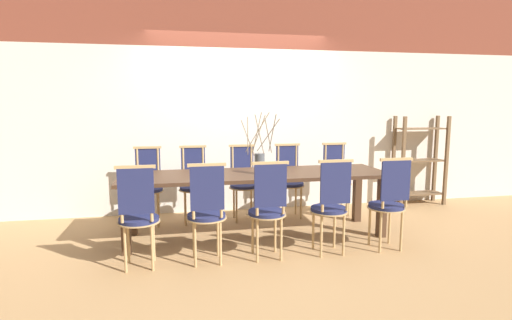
{
  "coord_description": "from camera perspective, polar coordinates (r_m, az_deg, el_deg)",
  "views": [
    {
      "loc": [
        -0.88,
        -4.42,
        1.52
      ],
      "look_at": [
        0.0,
        0.0,
        0.89
      ],
      "focal_mm": 28.0,
      "sensor_mm": 36.0,
      "label": 1
    }
  ],
  "objects": [
    {
      "name": "chair_near_leftend",
      "position": [
        3.84,
        -16.49,
        -7.3
      ],
      "size": [
        0.39,
        0.39,
        0.99
      ],
      "color": "#1E234C",
      "rests_on": "ground_plane"
    },
    {
      "name": "book_stack",
      "position": [
        4.52,
        -7.41,
        -1.84
      ],
      "size": [
        0.23,
        0.2,
        0.03
      ],
      "color": "beige",
      "rests_on": "dining_table"
    },
    {
      "name": "chair_far_right",
      "position": [
        5.44,
        4.75,
        -2.57
      ],
      "size": [
        0.39,
        0.39,
        0.99
      ],
      "rotation": [
        0.0,
        0.0,
        3.14
      ],
      "color": "#1E234C",
      "rests_on": "ground_plane"
    },
    {
      "name": "chair_near_rightend",
      "position": [
        4.39,
        18.47,
        -5.49
      ],
      "size": [
        0.39,
        0.39,
        0.99
      ],
      "color": "#1E234C",
      "rests_on": "ground_plane"
    },
    {
      "name": "shelving_rack",
      "position": [
        6.59,
        22.34,
        -0.09
      ],
      "size": [
        0.77,
        0.31,
        1.35
      ],
      "color": "brown",
      "rests_on": "ground_plane"
    },
    {
      "name": "chair_far_left",
      "position": [
        5.23,
        -8.86,
        -3.05
      ],
      "size": [
        0.39,
        0.39,
        0.99
      ],
      "rotation": [
        0.0,
        0.0,
        3.14
      ],
      "color": "#1E234C",
      "rests_on": "ground_plane"
    },
    {
      "name": "chair_near_center",
      "position": [
        3.92,
        1.7,
        -6.66
      ],
      "size": [
        0.39,
        0.39,
        0.99
      ],
      "color": "#1E234C",
      "rests_on": "ground_plane"
    },
    {
      "name": "vase_centerpiece",
      "position": [
        4.5,
        0.52,
        -0.17
      ],
      "size": [
        0.43,
        0.42,
        0.69
      ],
      "color": "#4C5156",
      "rests_on": "dining_table"
    },
    {
      "name": "chair_near_left",
      "position": [
        3.83,
        -7.05,
        -7.06
      ],
      "size": [
        0.39,
        0.39,
        0.99
      ],
      "color": "#1E234C",
      "rests_on": "ground_plane"
    },
    {
      "name": "chair_far_rightend",
      "position": [
        5.66,
        11.41,
        -2.28
      ],
      "size": [
        0.39,
        0.39,
        0.99
      ],
      "rotation": [
        0.0,
        0.0,
        3.14
      ],
      "color": "#1E234C",
      "rests_on": "ground_plane"
    },
    {
      "name": "chair_far_leftend",
      "position": [
        5.24,
        -15.17,
        -3.21
      ],
      "size": [
        0.39,
        0.39,
        0.99
      ],
      "rotation": [
        0.0,
        0.0,
        3.14
      ],
      "color": "#1E234C",
      "rests_on": "ground_plane"
    },
    {
      "name": "chair_near_right",
      "position": [
        4.11,
        10.64,
        -6.1
      ],
      "size": [
        0.39,
        0.39,
        0.99
      ],
      "color": "#1E234C",
      "rests_on": "ground_plane"
    },
    {
      "name": "wall_rear",
      "position": [
        5.72,
        -2.46,
        8.71
      ],
      "size": [
        12.0,
        0.06,
        3.2
      ],
      "color": "beige",
      "rests_on": "ground_plane"
    },
    {
      "name": "chair_far_center",
      "position": [
        5.3,
        -1.82,
        -2.82
      ],
      "size": [
        0.39,
        0.39,
        0.99
      ],
      "rotation": [
        0.0,
        0.0,
        3.14
      ],
      "color": "#1E234C",
      "rests_on": "ground_plane"
    },
    {
      "name": "ground_plane",
      "position": [
        4.75,
        -0.0,
        -10.73
      ],
      "size": [
        16.0,
        16.0,
        0.0
      ],
      "primitive_type": "plane",
      "color": "#A87F51"
    },
    {
      "name": "dining_table",
      "position": [
        4.59,
        -0.0,
        -2.94
      ],
      "size": [
        3.03,
        0.85,
        0.74
      ],
      "color": "#422B1C",
      "rests_on": "ground_plane"
    }
  ]
}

